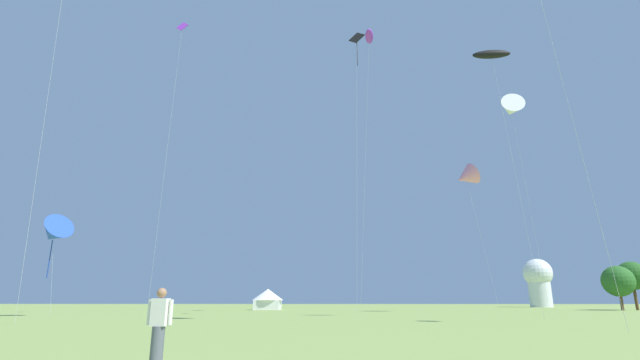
{
  "coord_description": "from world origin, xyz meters",
  "views": [
    {
      "loc": [
        1.25,
        -3.89,
        1.45
      ],
      "look_at": [
        0.0,
        32.0,
        11.13
      ],
      "focal_mm": 25.16,
      "sensor_mm": 36.0,
      "label": 1
    }
  ],
  "objects_px": {
    "kite_black_diamond": "(357,46)",
    "kite_purple_diamond": "(181,40)",
    "observatory_dome": "(538,280)",
    "kite_purple_parafoil": "(369,37)",
    "kite_pink_delta": "(466,177)",
    "person_spectator": "(159,329)",
    "tree_distant_left": "(632,276)",
    "kite_white_delta": "(511,109)",
    "festival_tent_left": "(268,298)",
    "kite_blue_delta": "(54,233)",
    "kite_black_parafoil": "(491,55)",
    "tree_distant_right": "(618,281)"
  },
  "relations": [
    {
      "from": "kite_white_delta",
      "to": "kite_blue_delta",
      "type": "relative_size",
      "value": 2.88
    },
    {
      "from": "kite_white_delta",
      "to": "kite_pink_delta",
      "type": "xyz_separation_m",
      "value": [
        -6.07,
        2.58,
        -8.74
      ]
    },
    {
      "from": "kite_black_parafoil",
      "to": "kite_white_delta",
      "type": "height_order",
      "value": "kite_white_delta"
    },
    {
      "from": "kite_black_diamond",
      "to": "kite_purple_diamond",
      "type": "bearing_deg",
      "value": 166.21
    },
    {
      "from": "kite_white_delta",
      "to": "tree_distant_right",
      "type": "relative_size",
      "value": 4.19
    },
    {
      "from": "kite_blue_delta",
      "to": "person_spectator",
      "type": "relative_size",
      "value": 5.66
    },
    {
      "from": "kite_pink_delta",
      "to": "festival_tent_left",
      "type": "distance_m",
      "value": 36.43
    },
    {
      "from": "person_spectator",
      "to": "tree_distant_left",
      "type": "bearing_deg",
      "value": 51.51
    },
    {
      "from": "kite_pink_delta",
      "to": "tree_distant_left",
      "type": "height_order",
      "value": "kite_pink_delta"
    },
    {
      "from": "kite_pink_delta",
      "to": "person_spectator",
      "type": "bearing_deg",
      "value": -113.96
    },
    {
      "from": "kite_purple_parafoil",
      "to": "tree_distant_left",
      "type": "xyz_separation_m",
      "value": [
        42.41,
        19.55,
        -31.77
      ]
    },
    {
      "from": "kite_blue_delta",
      "to": "festival_tent_left",
      "type": "relative_size",
      "value": 1.93
    },
    {
      "from": "kite_pink_delta",
      "to": "kite_black_diamond",
      "type": "height_order",
      "value": "kite_black_diamond"
    },
    {
      "from": "kite_purple_diamond",
      "to": "tree_distant_right",
      "type": "height_order",
      "value": "kite_purple_diamond"
    },
    {
      "from": "kite_black_diamond",
      "to": "tree_distant_right",
      "type": "distance_m",
      "value": 56.64
    },
    {
      "from": "kite_white_delta",
      "to": "kite_black_diamond",
      "type": "relative_size",
      "value": 0.97
    },
    {
      "from": "kite_black_parafoil",
      "to": "kite_blue_delta",
      "type": "distance_m",
      "value": 46.03
    },
    {
      "from": "observatory_dome",
      "to": "tree_distant_left",
      "type": "height_order",
      "value": "observatory_dome"
    },
    {
      "from": "kite_white_delta",
      "to": "festival_tent_left",
      "type": "xyz_separation_m",
      "value": [
        -34.84,
        18.4,
        -24.54
      ]
    },
    {
      "from": "kite_purple_diamond",
      "to": "tree_distant_left",
      "type": "xyz_separation_m",
      "value": [
        65.69,
        28.15,
        -26.3
      ]
    },
    {
      "from": "festival_tent_left",
      "to": "tree_distant_right",
      "type": "height_order",
      "value": "tree_distant_right"
    },
    {
      "from": "kite_white_delta",
      "to": "kite_purple_diamond",
      "type": "bearing_deg",
      "value": -167.05
    },
    {
      "from": "kite_black_diamond",
      "to": "observatory_dome",
      "type": "bearing_deg",
      "value": 55.9
    },
    {
      "from": "kite_blue_delta",
      "to": "tree_distant_left",
      "type": "distance_m",
      "value": 81.75
    },
    {
      "from": "kite_black_parafoil",
      "to": "festival_tent_left",
      "type": "bearing_deg",
      "value": 125.41
    },
    {
      "from": "kite_purple_diamond",
      "to": "kite_black_parafoil",
      "type": "bearing_deg",
      "value": -14.29
    },
    {
      "from": "kite_blue_delta",
      "to": "kite_pink_delta",
      "type": "relative_size",
      "value": 0.5
    },
    {
      "from": "kite_white_delta",
      "to": "kite_blue_delta",
      "type": "height_order",
      "value": "kite_white_delta"
    },
    {
      "from": "kite_pink_delta",
      "to": "tree_distant_right",
      "type": "height_order",
      "value": "kite_pink_delta"
    },
    {
      "from": "kite_purple_parafoil",
      "to": "tree_distant_right",
      "type": "bearing_deg",
      "value": 24.2
    },
    {
      "from": "kite_purple_diamond",
      "to": "kite_pink_delta",
      "type": "xyz_separation_m",
      "value": [
        35.99,
        12.25,
        -13.95
      ]
    },
    {
      "from": "kite_purple_diamond",
      "to": "person_spectator",
      "type": "height_order",
      "value": "kite_purple_diamond"
    },
    {
      "from": "kite_purple_parafoil",
      "to": "kite_purple_diamond",
      "type": "bearing_deg",
      "value": -159.72
    },
    {
      "from": "kite_pink_delta",
      "to": "kite_black_diamond",
      "type": "distance_m",
      "value": 24.99
    },
    {
      "from": "kite_pink_delta",
      "to": "tree_distant_right",
      "type": "distance_m",
      "value": 32.43
    },
    {
      "from": "kite_pink_delta",
      "to": "observatory_dome",
      "type": "bearing_deg",
      "value": 58.92
    },
    {
      "from": "kite_white_delta",
      "to": "kite_black_parafoil",
      "type": "bearing_deg",
      "value": -116.08
    },
    {
      "from": "kite_pink_delta",
      "to": "kite_white_delta",
      "type": "bearing_deg",
      "value": -23.06
    },
    {
      "from": "observatory_dome",
      "to": "kite_pink_delta",
      "type": "bearing_deg",
      "value": -121.08
    },
    {
      "from": "kite_purple_parafoil",
      "to": "kite_black_parafoil",
      "type": "bearing_deg",
      "value": -59.82
    },
    {
      "from": "kite_black_parafoil",
      "to": "kite_black_diamond",
      "type": "height_order",
      "value": "kite_black_diamond"
    },
    {
      "from": "kite_blue_delta",
      "to": "kite_white_delta",
      "type": "bearing_deg",
      "value": 14.15
    },
    {
      "from": "kite_black_parafoil",
      "to": "observatory_dome",
      "type": "relative_size",
      "value": 2.28
    },
    {
      "from": "kite_white_delta",
      "to": "festival_tent_left",
      "type": "height_order",
      "value": "kite_white_delta"
    },
    {
      "from": "observatory_dome",
      "to": "kite_purple_parafoil",
      "type": "bearing_deg",
      "value": -128.93
    },
    {
      "from": "kite_black_parafoil",
      "to": "tree_distant_right",
      "type": "relative_size",
      "value": 3.65
    },
    {
      "from": "person_spectator",
      "to": "observatory_dome",
      "type": "relative_size",
      "value": 0.16
    },
    {
      "from": "kite_purple_diamond",
      "to": "kite_white_delta",
      "type": "bearing_deg",
      "value": 12.95
    },
    {
      "from": "tree_distant_right",
      "to": "festival_tent_left",
      "type": "bearing_deg",
      "value": 177.92
    },
    {
      "from": "tree_distant_right",
      "to": "kite_purple_parafoil",
      "type": "bearing_deg",
      "value": -155.8
    }
  ]
}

